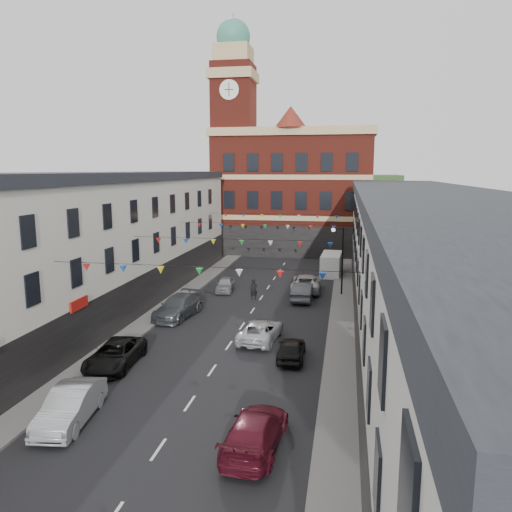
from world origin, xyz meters
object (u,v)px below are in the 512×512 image
Objects in this scene: car_left_b at (70,406)px; car_left_c at (115,354)px; car_right_c at (255,431)px; car_right_d at (291,349)px; car_right_f at (306,283)px; car_left_d at (178,307)px; pedestrian at (254,289)px; white_van at (331,264)px; car_right_e at (303,291)px; moving_car at (261,331)px; street_lamp at (340,252)px; car_left_e at (225,284)px.

car_left_b is 6.34m from car_left_c.
car_left_b reaches higher than car_right_c.
car_right_f reaches higher than car_right_d.
car_left_b is 16.01m from car_left_d.
car_left_b reaches higher than car_right_f.
pedestrian is at bearing -76.15° from car_right_c.
car_right_c is (8.27, -0.57, -0.05)m from car_left_b.
car_right_c is 9.63m from car_right_d.
white_van is (11.10, 27.21, 0.43)m from car_left_c.
car_right_e is 10.76m from moving_car.
pedestrian reaches higher than car_left_c.
car_right_d is at bearing 90.05° from car_right_f.
moving_car is at bearing 80.91° from car_right_f.
street_lamp is 14.88m from car_left_d.
car_right_e is 4.15m from pedestrian.
white_van is (1.87, 34.05, 0.40)m from car_right_c.
street_lamp reaches higher than car_left_c.
car_left_b reaches higher than car_right_d.
white_van is 2.89× the size of pedestrian.
street_lamp is 8.13m from pedestrian.
street_lamp is 3.43× the size of pedestrian.
street_lamp is at bearing -93.20° from car_right_c.
car_left_b is 24.46m from car_left_e.
car_right_f is at bearing 55.49° from car_left_d.
pedestrian is (-4.62, 12.96, 0.23)m from car_right_d.
car_right_f is (9.10, 19.50, 0.09)m from car_left_c.
pedestrian is at bearing -43.80° from car_left_e.
car_right_c is at bearing -39.62° from car_left_c.
street_lamp is at bearing -4.38° from car_left_e.
street_lamp is 16.11m from car_right_d.
car_left_d is at bearing -151.69° from pedestrian.
street_lamp reaches higher than car_left_b.
car_right_c is at bearing -79.18° from car_left_e.
car_left_d is 18.81m from car_right_c.
moving_car is (5.40, -12.52, 0.03)m from car_left_e.
white_van is (10.75, 17.48, 0.32)m from car_left_d.
car_left_d is at bearing -58.62° from car_right_c.
street_lamp is 10.66m from car_left_e.
car_right_f reaches higher than car_right_c.
car_left_e is (1.90, 18.18, -0.05)m from car_left_c.
street_lamp is 13.96m from moving_car.
car_right_e is 2.62× the size of pedestrian.
car_right_c is at bearing -90.73° from white_van.
pedestrian is (4.98, 15.74, 0.19)m from car_left_c.
car_right_d is 0.79× the size of moving_car.
car_right_e is 0.96× the size of moving_car.
car_right_c is at bearing 86.32° from car_right_d.
car_left_c is at bearing -84.68° from car_left_d.
car_left_e is at bearing 80.70° from car_left_b.
car_right_c is 12.64m from moving_car.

